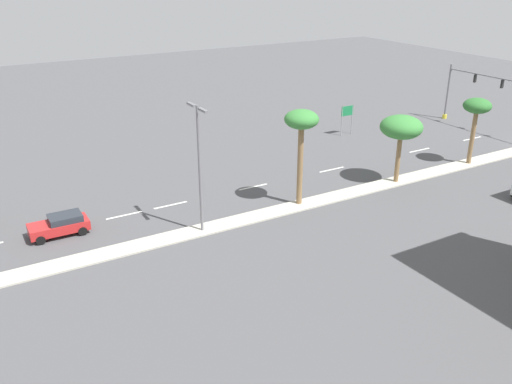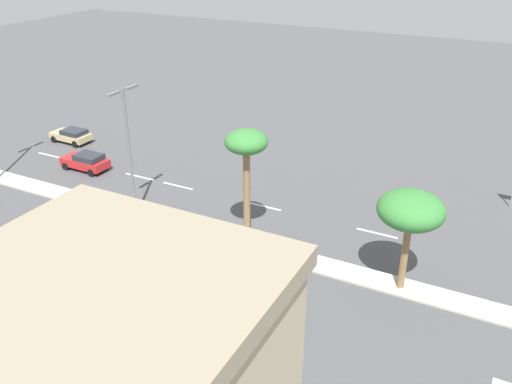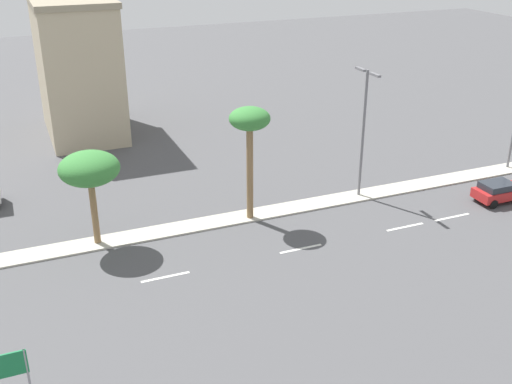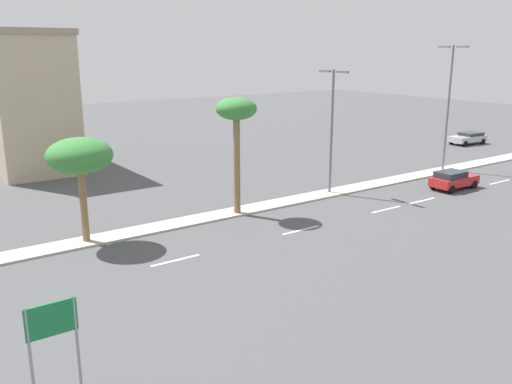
% 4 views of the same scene
% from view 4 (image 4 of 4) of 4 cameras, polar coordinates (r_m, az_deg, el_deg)
% --- Properties ---
extents(ground_plane, '(160.00, 160.00, 0.00)m').
position_cam_4_polar(ground_plane, '(39.56, 4.10, -0.92)').
color(ground_plane, '#4C4C4F').
extents(median_curb, '(1.80, 91.70, 0.12)m').
position_cam_4_polar(median_curb, '(46.49, 13.88, 1.14)').
color(median_curb, '#B7B2A3').
rests_on(median_curb, ground).
extents(lane_stripe_center, '(0.20, 2.80, 0.01)m').
position_cam_4_polar(lane_stripe_center, '(28.84, -8.44, -7.11)').
color(lane_stripe_center, silver).
rests_on(lane_stripe_center, ground).
extents(lane_stripe_mid, '(0.20, 2.80, 0.01)m').
position_cam_4_polar(lane_stripe_mid, '(33.24, 4.74, -4.00)').
color(lane_stripe_mid, silver).
rests_on(lane_stripe_mid, ground).
extents(lane_stripe_inboard, '(0.20, 2.80, 0.01)m').
position_cam_4_polar(lane_stripe_inboard, '(38.37, 13.49, -1.80)').
color(lane_stripe_inboard, silver).
rests_on(lane_stripe_inboard, ground).
extents(lane_stripe_far, '(0.20, 2.80, 0.01)m').
position_cam_4_polar(lane_stripe_far, '(41.21, 17.00, -0.89)').
color(lane_stripe_far, silver).
rests_on(lane_stripe_far, ground).
extents(lane_stripe_near, '(0.20, 2.80, 0.01)m').
position_cam_4_polar(lane_stripe_near, '(49.33, 24.19, 0.96)').
color(lane_stripe_near, silver).
rests_on(lane_stripe_near, ground).
extents(directional_road_sign, '(0.10, 1.58, 3.25)m').
position_cam_4_polar(directional_road_sign, '(18.22, -20.59, -13.40)').
color(directional_road_sign, gray).
rests_on(directional_road_sign, ground).
extents(commercial_building, '(11.59, 6.78, 12.31)m').
position_cam_4_polar(commercial_building, '(53.37, -23.01, 8.78)').
color(commercial_building, tan).
rests_on(commercial_building, ground).
extents(palm_tree_trailing, '(3.61, 3.61, 5.91)m').
position_cam_4_polar(palm_tree_trailing, '(31.30, -18.01, 3.53)').
color(palm_tree_trailing, olive).
rests_on(palm_tree_trailing, median_curb).
extents(palm_tree_near, '(2.63, 2.63, 7.61)m').
position_cam_4_polar(palm_tree_near, '(34.98, -2.07, 8.07)').
color(palm_tree_near, olive).
rests_on(palm_tree_near, median_curb).
extents(street_lamp_mid, '(2.90, 0.24, 9.13)m').
position_cam_4_polar(street_lamp_mid, '(40.80, 7.96, 7.36)').
color(street_lamp_mid, slate).
rests_on(street_lamp_mid, median_curb).
extents(street_lamp_front, '(2.90, 0.24, 10.89)m').
position_cam_4_polar(street_lamp_front, '(51.32, 19.57, 9.18)').
color(street_lamp_front, slate).
rests_on(street_lamp_front, median_curb).
extents(sedan_silver_center, '(2.34, 4.61, 1.33)m').
position_cam_4_polar(sedan_silver_center, '(67.74, 21.36, 5.32)').
color(sedan_silver_center, '#B2B2B7').
rests_on(sedan_silver_center, ground).
extents(sedan_red_left, '(1.97, 4.09, 1.46)m').
position_cam_4_polar(sedan_red_left, '(45.34, 19.99, 1.26)').
color(sedan_red_left, red).
rests_on(sedan_red_left, ground).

